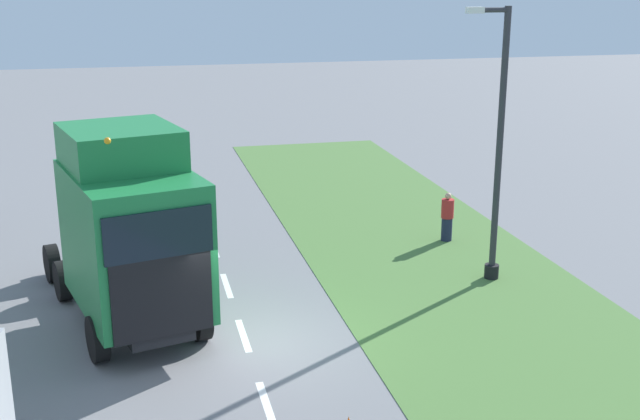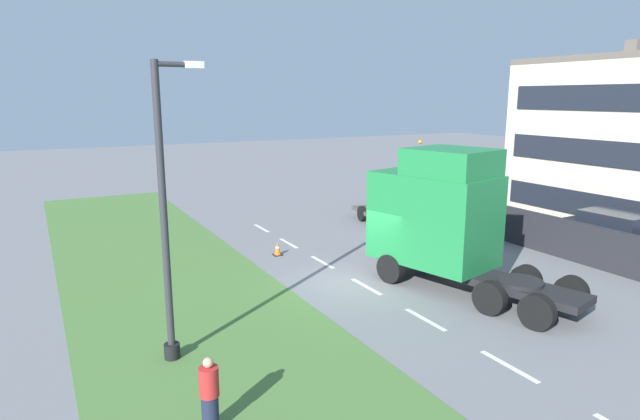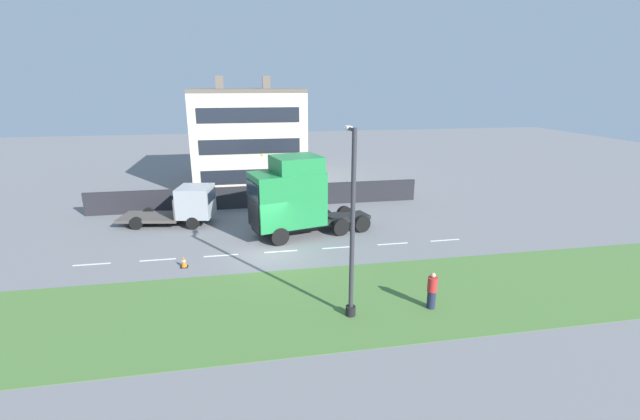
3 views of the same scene
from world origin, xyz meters
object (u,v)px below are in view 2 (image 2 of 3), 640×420
Objects in this scene: pedestrian at (210,395)px; flatbed_truck at (407,206)px; parked_car at (610,235)px; traffic_cone_lead at (278,249)px; lorry_cab at (441,217)px; lamp_post at (167,232)px.

flatbed_truck is at bearing 39.68° from pedestrian.
parked_car is 18.34m from pedestrian.
flatbed_truck is 1.41× the size of parked_car.
parked_car is at bearing -29.34° from traffic_cone_lead.
flatbed_truck is 16.97m from pedestrian.
pedestrian is (-9.63, -4.51, -1.66)m from lorry_cab.
traffic_cone_lead is at bearing 59.81° from pedestrian.
flatbed_truck is 0.85× the size of lamp_post.
flatbed_truck is at bearing 29.95° from lamp_post.
parked_car is at bearing 134.30° from flatbed_truck.
flatbed_truck is 8.71m from parked_car.
pedestrian is (-17.97, -3.66, -0.17)m from parked_car.
pedestrian is 12.00m from traffic_cone_lead.
lamp_post reaches higher than parked_car.
lamp_post is 9.68m from traffic_cone_lead.
lorry_cab is 7.27m from flatbed_truck.
pedestrian is at bearing -120.19° from traffic_cone_lead.
lorry_cab reaches higher than traffic_cone_lead.
flatbed_truck reaches higher than parked_car.
parked_car is 2.83× the size of pedestrian.
lorry_cab is at bearing 71.41° from flatbed_truck.
lorry_cab is 1.05× the size of lamp_post.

